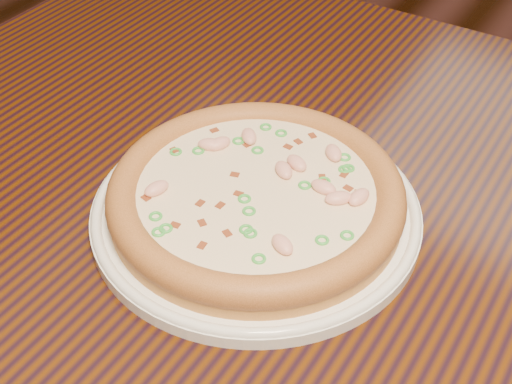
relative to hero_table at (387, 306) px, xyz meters
The scene contains 4 objects.
ground 1.04m from the hero_table, 103.81° to the left, with size 9.00×9.00×0.00m, color black.
hero_table is the anchor object (origin of this frame).
plate 0.17m from the hero_table, 157.38° to the right, with size 0.30×0.30×0.02m.
pizza 0.18m from the hero_table, 157.48° to the right, with size 0.26×0.26×0.03m.
Camera 1 is at (0.33, -1.25, 1.19)m, focal length 50.00 mm.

